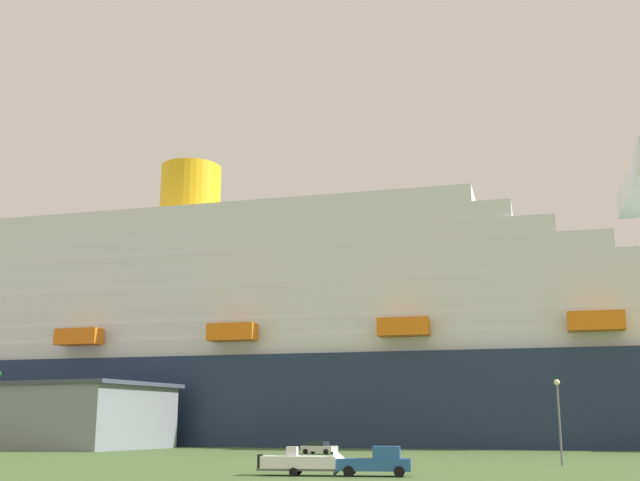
# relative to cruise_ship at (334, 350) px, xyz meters

# --- Properties ---
(ground_plane) EXTENTS (600.00, 600.00, 0.00)m
(ground_plane) POSITION_rel_cruise_ship_xyz_m (12.94, -30.55, -16.63)
(ground_plane) COLOR #4C6B38
(cruise_ship) EXTENTS (243.56, 46.32, 60.85)m
(cruise_ship) POSITION_rel_cruise_ship_xyz_m (0.00, 0.00, 0.00)
(cruise_ship) COLOR #1E2D4C
(cruise_ship) RESTS_ON ground_plane
(terminal_building) EXTENTS (48.78, 24.51, 9.83)m
(terminal_building) POSITION_rel_cruise_ship_xyz_m (-42.69, -30.04, -11.69)
(terminal_building) COLOR gray
(terminal_building) RESTS_ON ground_plane
(pickup_truck) EXTENTS (5.88, 3.09, 2.20)m
(pickup_truck) POSITION_rel_cruise_ship_xyz_m (27.70, -77.32, -15.58)
(pickup_truck) COLOR #2659A5
(pickup_truck) RESTS_ON ground_plane
(small_boat_on_trailer) EXTENTS (7.96, 3.31, 2.15)m
(small_boat_on_trailer) POSITION_rel_cruise_ship_xyz_m (22.65, -78.28, -15.67)
(small_boat_on_trailer) COLOR #595960
(small_boat_on_trailer) RESTS_ON ground_plane
(street_lamp) EXTENTS (0.56, 0.56, 7.98)m
(street_lamp) POSITION_rel_cruise_ship_xyz_m (40.39, -57.10, -11.43)
(street_lamp) COLOR slate
(street_lamp) RESTS_ON ground_plane
(parked_car_silver_sedan) EXTENTS (4.69, 2.72, 1.58)m
(parked_car_silver_sedan) POSITION_rel_cruise_ship_xyz_m (10.10, -38.57, -15.79)
(parked_car_silver_sedan) COLOR silver
(parked_car_silver_sedan) RESTS_ON ground_plane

